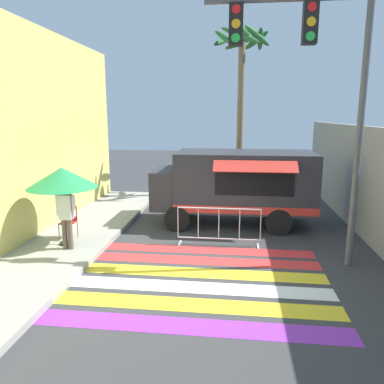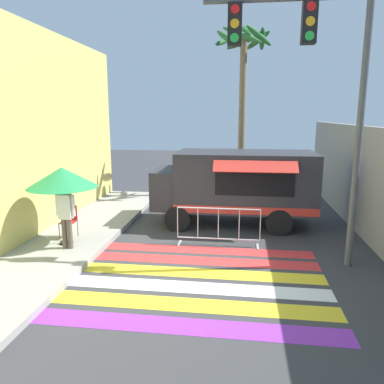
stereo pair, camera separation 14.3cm
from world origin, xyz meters
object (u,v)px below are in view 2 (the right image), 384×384
Objects in this scene: patio_umbrella at (62,178)px; vendor_person at (66,212)px; barricade_front at (218,227)px; palm_tree at (243,71)px; traffic_signal_pole at (312,68)px; folding_chair at (69,218)px; food_truck at (233,182)px.

vendor_person is (0.21, -0.34, -0.86)m from patio_umbrella.
barricade_front is 0.33× the size of palm_tree.
patio_umbrella is at bearing 178.12° from traffic_signal_pole.
vendor_person reaches higher than folding_chair.
barricade_front is (4.30, 0.26, -0.16)m from folding_chair.
barricade_front is at bearing 13.95° from vendor_person.
traffic_signal_pole is at bearing -1.88° from patio_umbrella.
food_truck is 4.93m from traffic_signal_pole.
folding_chair is 1.06m from vendor_person.
traffic_signal_pole is at bearing -61.17° from food_truck.
vendor_person is (0.36, -0.90, 0.43)m from folding_chair.
food_truck is at bearing 118.83° from traffic_signal_pole.
folding_chair is at bearing -151.94° from food_truck.
patio_umbrella is at bearing 118.76° from vendor_person.
patio_umbrella is 1.42m from folding_chair.
vendor_person is (-4.27, -3.38, -0.30)m from food_truck.
barricade_front is (3.94, 1.16, -0.59)m from vendor_person.
vendor_person is at bearing -120.68° from palm_tree.
palm_tree reaches higher than folding_chair.
folding_chair is (-0.15, 0.56, -1.29)m from patio_umbrella.
vendor_person is 4.15m from barricade_front.
patio_umbrella is at bearing -168.77° from barricade_front.
food_truck is at bearing 34.12° from patio_umbrella.
patio_umbrella is 0.95m from vendor_person.
patio_umbrella is at bearing -81.51° from folding_chair.
palm_tree is (-1.54, 7.49, 0.76)m from traffic_signal_pole.
barricade_front is 8.13m from palm_tree.
food_truck reaches higher than barricade_front.
barricade_front is at bearing -95.15° from palm_tree.
palm_tree is (4.88, 6.72, 4.74)m from folding_chair.
traffic_signal_pole is 7.59m from folding_chair.
palm_tree reaches higher than patio_umbrella.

